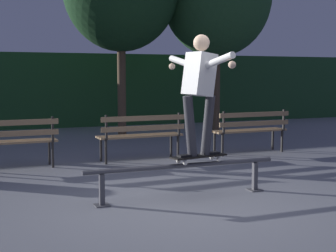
{
  "coord_description": "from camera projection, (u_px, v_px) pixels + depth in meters",
  "views": [
    {
      "loc": [
        -2.5,
        -5.47,
        1.57
      ],
      "look_at": [
        0.11,
        1.04,
        0.85
      ],
      "focal_mm": 52.61,
      "sensor_mm": 36.0,
      "label": 1
    }
  ],
  "objects": [
    {
      "name": "park_bench_right_center",
      "position": [
        251.0,
        127.0,
        9.89
      ],
      "size": [
        1.61,
        0.46,
        0.88
      ],
      "color": "#282623",
      "rests_on": "ground"
    },
    {
      "name": "skateboarder",
      "position": [
        199.0,
        84.0,
        6.29
      ],
      "size": [
        0.63,
        1.39,
        1.56
      ],
      "color": "black",
      "rests_on": "skateboard"
    },
    {
      "name": "park_bench_left_center",
      "position": [
        142.0,
        132.0,
        9.03
      ],
      "size": [
        1.61,
        0.46,
        0.88
      ],
      "color": "#282623",
      "rests_on": "ground"
    },
    {
      "name": "skateboard",
      "position": [
        199.0,
        157.0,
        6.39
      ],
      "size": [
        0.8,
        0.33,
        0.09
      ],
      "color": "black",
      "rests_on": "grind_rail"
    },
    {
      "name": "ground_plane",
      "position": [
        191.0,
        202.0,
        6.14
      ],
      "size": [
        90.0,
        90.0,
        0.0
      ],
      "primitive_type": "plane",
      "color": "slate"
    },
    {
      "name": "park_bench_leftmost",
      "position": [
        9.0,
        138.0,
        8.16
      ],
      "size": [
        1.61,
        0.46,
        0.88
      ],
      "color": "#282623",
      "rests_on": "ground"
    },
    {
      "name": "grind_rail",
      "position": [
        183.0,
        171.0,
        6.32
      ],
      "size": [
        2.62,
        0.18,
        0.45
      ],
      "color": "#47474C",
      "rests_on": "ground"
    },
    {
      "name": "hedge_backdrop",
      "position": [
        58.0,
        90.0,
        15.2
      ],
      "size": [
        24.0,
        1.2,
        2.24
      ],
      "primitive_type": "cube",
      "color": "#234C28",
      "rests_on": "ground"
    }
  ]
}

